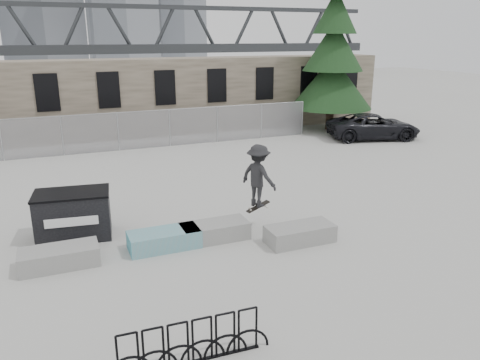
% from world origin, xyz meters
% --- Properties ---
extents(ground, '(120.00, 120.00, 0.00)m').
position_xyz_m(ground, '(0.00, 0.00, 0.00)').
color(ground, '#ABACA7').
rests_on(ground, ground).
extents(stone_wall, '(36.00, 2.58, 4.50)m').
position_xyz_m(stone_wall, '(0.00, 16.24, 2.26)').
color(stone_wall, '#665A4B').
rests_on(stone_wall, ground).
extents(chainlink_fence, '(22.06, 0.06, 2.02)m').
position_xyz_m(chainlink_fence, '(-0.00, 12.50, 1.04)').
color(chainlink_fence, gray).
rests_on(chainlink_fence, ground).
extents(planter_far_left, '(2.00, 0.90, 0.52)m').
position_xyz_m(planter_far_left, '(-3.43, -0.08, 0.28)').
color(planter_far_left, gray).
rests_on(planter_far_left, ground).
extents(planter_center_left, '(2.00, 0.90, 0.52)m').
position_xyz_m(planter_center_left, '(-0.62, -0.04, 0.28)').
color(planter_center_left, teal).
rests_on(planter_center_left, ground).
extents(planter_center_right, '(2.00, 0.90, 0.52)m').
position_xyz_m(planter_center_right, '(0.91, -0.02, 0.28)').
color(planter_center_right, gray).
rests_on(planter_center_right, ground).
extents(planter_offset, '(2.00, 0.90, 0.52)m').
position_xyz_m(planter_offset, '(3.15, -1.16, 0.28)').
color(planter_offset, gray).
rests_on(planter_offset, ground).
extents(dumpster, '(2.31, 1.59, 1.42)m').
position_xyz_m(dumpster, '(-2.92, 1.75, 0.72)').
color(dumpster, black).
rests_on(dumpster, ground).
extents(bike_rack, '(3.14, 0.17, 0.90)m').
position_xyz_m(bike_rack, '(-1.34, -5.07, 0.44)').
color(bike_rack, black).
rests_on(bike_rack, ground).
extents(spruce_tree, '(5.10, 5.10, 11.50)m').
position_xyz_m(spruce_tree, '(13.43, 13.23, 4.57)').
color(spruce_tree, '#38281E').
rests_on(spruce_tree, ground).
extents(truss_bridge, '(70.00, 3.00, 9.80)m').
position_xyz_m(truss_bridge, '(10.00, 55.00, 4.13)').
color(truss_bridge, '#2D3033').
rests_on(truss_bridge, ground).
extents(suv, '(5.76, 3.78, 1.47)m').
position_xyz_m(suv, '(14.21, 9.80, 0.74)').
color(suv, black).
rests_on(suv, ground).
extents(skateboarder, '(1.21, 1.46, 2.12)m').
position_xyz_m(skateboarder, '(2.48, 0.33, 1.70)').
color(skateboarder, black).
rests_on(skateboarder, ground).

